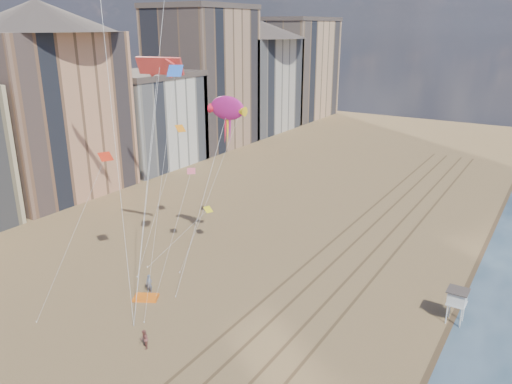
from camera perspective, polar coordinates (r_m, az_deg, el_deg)
tracks at (r=52.62m, az=8.52°, el=-9.88°), size 7.68×120.00×0.01m
buildings at (r=103.17m, az=-8.19°, el=12.03°), size 34.72×131.35×29.00m
lifeguard_stand at (r=47.47m, az=22.01°, el=-11.12°), size 1.76×1.76×3.18m
grounded_kite at (r=49.85m, az=-12.47°, el=-11.70°), size 2.68×2.35×0.26m
show_kite at (r=49.49m, az=-3.31°, el=9.51°), size 4.21×4.56×19.40m
kite_flyer_a at (r=50.42m, az=-12.12°, el=-10.23°), size 0.77×0.58×1.91m
kite_flyer_b at (r=42.81m, az=-12.65°, el=-16.12°), size 1.02×1.01×1.66m
small_kites at (r=51.22m, az=-8.64°, el=6.45°), size 9.65×15.32×17.52m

